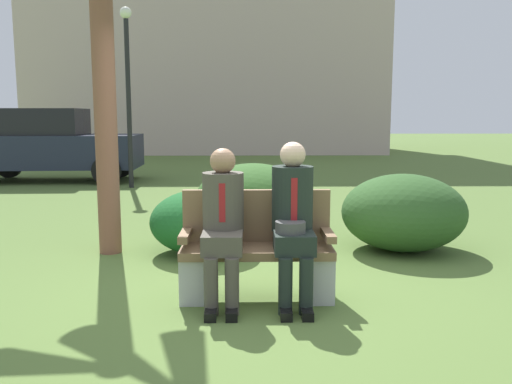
% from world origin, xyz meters
% --- Properties ---
extents(ground_plane, '(80.00, 80.00, 0.00)m').
position_xyz_m(ground_plane, '(0.00, 0.00, 0.00)').
color(ground_plane, '#536F33').
extents(park_bench, '(1.26, 0.44, 0.90)m').
position_xyz_m(park_bench, '(0.06, -0.14, 0.39)').
color(park_bench, brown).
rests_on(park_bench, ground).
extents(seated_man_left, '(0.34, 0.72, 1.27)m').
position_xyz_m(seated_man_left, '(-0.21, -0.26, 0.71)').
color(seated_man_left, '#4C473D').
rests_on(seated_man_left, ground).
extents(seated_man_right, '(0.34, 0.72, 1.32)m').
position_xyz_m(seated_man_right, '(0.36, -0.26, 0.73)').
color(seated_man_right, '#1E2823').
rests_on(seated_man_right, ground).
extents(shrub_near_bench, '(1.40, 1.28, 0.87)m').
position_xyz_m(shrub_near_bench, '(1.76, 1.42, 0.44)').
color(shrub_near_bench, '#2C5224').
rests_on(shrub_near_bench, ground).
extents(shrub_mid_lawn, '(1.14, 1.05, 0.71)m').
position_xyz_m(shrub_mid_lawn, '(-0.53, 1.33, 0.36)').
color(shrub_mid_lawn, '#1B5824').
rests_on(shrub_mid_lawn, ground).
extents(shrub_far_lawn, '(1.47, 1.35, 0.92)m').
position_xyz_m(shrub_far_lawn, '(0.06, 2.28, 0.46)').
color(shrub_far_lawn, '#345E26').
rests_on(shrub_far_lawn, ground).
extents(parked_car_near, '(3.95, 1.81, 1.68)m').
position_xyz_m(parked_car_near, '(-4.53, 7.95, 0.84)').
color(parked_car_near, '#1E2338').
rests_on(parked_car_near, ground).
extents(street_lamp, '(0.24, 0.24, 3.72)m').
position_xyz_m(street_lamp, '(-2.48, 6.82, 2.27)').
color(street_lamp, black).
rests_on(street_lamp, ground).
extents(building_backdrop, '(14.76, 8.71, 10.95)m').
position_xyz_m(building_backdrop, '(-1.57, 20.01, 5.50)').
color(building_backdrop, '#C5ACA3').
rests_on(building_backdrop, ground).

